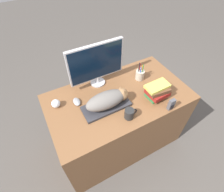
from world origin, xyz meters
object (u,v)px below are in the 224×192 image
Objects in this scene: monitor at (96,63)px; baseball at (56,104)px; cat at (109,99)px; book_stack at (157,91)px; computer_mouse at (77,102)px; coffee_mug at (130,114)px; phone at (171,105)px; keyboard at (106,106)px; pen_cup at (140,75)px.

monitor is 0.50m from baseball.
cat reaches higher than book_stack.
monitor is 0.38m from computer_mouse.
computer_mouse is (-0.23, 0.17, -0.08)m from cat.
monitor is 0.60m from book_stack.
coffee_mug is (0.05, -0.50, -0.19)m from monitor.
phone is at bearing -29.86° from baseball.
baseball reaches higher than computer_mouse.
phone is at bearing -33.01° from computer_mouse.
keyboard is 1.93× the size of book_stack.
computer_mouse is at bearing -15.09° from baseball.
computer_mouse is 0.90× the size of phone.
baseball is at bearing 164.91° from computer_mouse.
cat reaches higher than keyboard.
coffee_mug is (0.09, -0.19, -0.04)m from cat.
phone reaches higher than baseball.
monitor is (0.07, 0.31, 0.23)m from keyboard.
keyboard is 0.48m from book_stack.
baseball is 0.90m from book_stack.
pen_cup is (0.44, 0.17, -0.04)m from cat.
book_stack is (0.39, -0.42, -0.17)m from monitor.
monitor reaches higher than computer_mouse.
cat is at bearing -27.88° from baseball.
coffee_mug is at bearing -134.22° from pen_cup.
pen_cup is (0.68, 0.00, 0.04)m from computer_mouse.
baseball is (-0.85, 0.04, -0.01)m from pen_cup.
keyboard is 5.59× the size of baseball.
cat reaches higher than computer_mouse.
phone reaches higher than computer_mouse.
keyboard is at bearing 166.95° from book_stack.
book_stack is at bearing -13.05° from keyboard.
monitor is 2.66× the size of pen_cup.
cat is at bearing -158.69° from pen_cup.
phone is at bearing -31.56° from cat.
cat is 1.80× the size of book_stack.
pen_cup reaches higher than cat.
monitor reaches higher than book_stack.
book_stack is at bearing -13.76° from cat.
coffee_mug reaches higher than computer_mouse.
pen_cup is (0.35, 0.36, 0.01)m from coffee_mug.
pen_cup is 2.64× the size of baseball.
monitor reaches higher than cat.
computer_mouse is at bearing -152.29° from monitor.
pen_cup is 0.85m from baseball.
book_stack is (0.67, -0.28, 0.06)m from computer_mouse.
keyboard is at bearing 149.78° from phone.
phone is 0.51× the size of book_stack.
keyboard is 0.56m from phone.
pen_cup reaches higher than coffee_mug.
pen_cup is 0.91× the size of book_stack.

